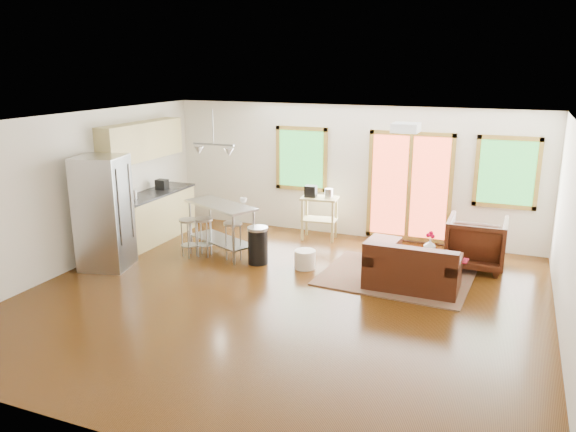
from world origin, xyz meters
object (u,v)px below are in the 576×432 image
at_px(rug, 395,277).
at_px(loveseat, 412,271).
at_px(armchair, 476,240).
at_px(ottoman, 384,248).
at_px(refrigerator, 104,213).
at_px(coffee_table, 413,256).
at_px(kitchen_cart, 318,203).
at_px(island, 221,219).

xyz_separation_m(rug, loveseat, (0.32, -0.36, 0.29)).
distance_m(armchair, ottoman, 1.59).
distance_m(armchair, refrigerator, 6.28).
xyz_separation_m(rug, armchair, (1.14, 1.00, 0.47)).
bearing_deg(loveseat, coffee_table, 99.44).
bearing_deg(coffee_table, rug, -140.48).
xyz_separation_m(rug, ottoman, (-0.41, 0.90, 0.16)).
relative_size(coffee_table, refrigerator, 0.52).
bearing_deg(coffee_table, kitchen_cart, 147.72).
height_order(armchair, island, armchair).
xyz_separation_m(loveseat, coffee_table, (-0.09, 0.55, 0.04)).
bearing_deg(ottoman, kitchen_cart, 157.38).
bearing_deg(refrigerator, kitchen_cart, 31.59).
xyz_separation_m(coffee_table, refrigerator, (-4.89, -1.52, 0.62)).
distance_m(ottoman, refrigerator, 4.87).
distance_m(refrigerator, kitchen_cart, 4.00).
relative_size(armchair, ottoman, 1.84).
bearing_deg(loveseat, kitchen_cart, 139.62).
distance_m(refrigerator, island, 2.02).
height_order(rug, island, island).
distance_m(coffee_table, ottoman, 0.97).
xyz_separation_m(rug, island, (-3.22, 0.04, 0.63)).
xyz_separation_m(coffee_table, ottoman, (-0.63, 0.71, -0.16)).
relative_size(rug, kitchen_cart, 2.17).
bearing_deg(refrigerator, ottoman, 13.91).
xyz_separation_m(ottoman, kitchen_cart, (-1.45, 0.61, 0.56)).
bearing_deg(island, armchair, 12.39).
relative_size(armchair, island, 0.62).
bearing_deg(armchair, kitchen_cart, -9.67).
bearing_deg(rug, refrigerator, -164.05).
bearing_deg(kitchen_cart, loveseat, -40.64).
distance_m(loveseat, armchair, 1.60).
relative_size(rug, loveseat, 1.65).
distance_m(coffee_table, island, 3.46).
xyz_separation_m(rug, refrigerator, (-4.67, -1.33, 0.94)).
bearing_deg(refrigerator, loveseat, -2.74).
distance_m(loveseat, ottoman, 1.46).
xyz_separation_m(island, kitchen_cart, (1.36, 1.47, 0.10)).
height_order(refrigerator, kitchen_cart, refrigerator).
relative_size(coffee_table, island, 0.63).
distance_m(rug, loveseat, 0.56).
bearing_deg(kitchen_cart, island, -132.77).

